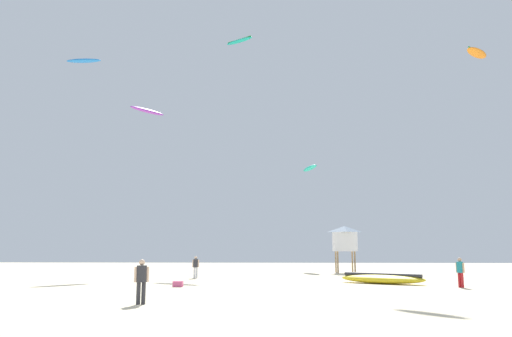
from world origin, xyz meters
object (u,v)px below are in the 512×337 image
object	(u,v)px
person_midground	(460,270)
kite_aloft_6	(84,61)
kite_aloft_0	(147,111)
person_foreground	(141,278)
kite_grounded_near	(382,279)
person_left	(196,265)
kite_aloft_4	(239,41)
cooler_box	(178,284)
lifeguard_tower	(345,238)
kite_aloft_3	(477,53)
kite_aloft_5	(310,168)

from	to	relation	value
person_midground	kite_aloft_6	size ratio (longest dim) A/B	0.50
person_midground	kite_aloft_0	world-z (taller)	kite_aloft_0
person_foreground	kite_grounded_near	size ratio (longest dim) A/B	0.33
person_foreground	person_left	size ratio (longest dim) A/B	1.09
person_foreground	kite_aloft_0	bearing A→B (deg)	175.28
kite_grounded_near	kite_aloft_4	bearing A→B (deg)	113.67
person_foreground	cooler_box	xyz separation A→B (m)	(-0.30, 8.92, -0.86)
lifeguard_tower	cooler_box	size ratio (longest dim) A/B	7.41
kite_grounded_near	kite_aloft_4	distance (m)	38.08
kite_aloft_0	kite_aloft_4	size ratio (longest dim) A/B	0.96
person_foreground	cooler_box	world-z (taller)	person_foreground
lifeguard_tower	cooler_box	distance (m)	20.64
person_midground	lifeguard_tower	world-z (taller)	lifeguard_tower
cooler_box	kite_grounded_near	bearing A→B (deg)	13.89
cooler_box	kite_aloft_3	world-z (taller)	kite_aloft_3
kite_aloft_0	kite_aloft_6	distance (m)	8.00
kite_grounded_near	kite_aloft_5	distance (m)	24.38
lifeguard_tower	kite_aloft_6	xyz separation A→B (m)	(-24.13, -1.90, 16.50)
person_foreground	cooler_box	bearing A→B (deg)	162.00
cooler_box	kite_aloft_3	size ratio (longest dim) A/B	0.16
person_left	cooler_box	size ratio (longest dim) A/B	2.85
person_foreground	kite_aloft_6	size ratio (longest dim) A/B	0.52
person_midground	person_left	world-z (taller)	person_midground
kite_aloft_3	cooler_box	bearing A→B (deg)	-142.45
kite_aloft_3	kite_aloft_5	world-z (taller)	kite_aloft_3
person_foreground	kite_aloft_6	bearing A→B (deg)	-171.86
kite_grounded_near	kite_aloft_6	distance (m)	33.33
kite_aloft_5	kite_aloft_3	bearing A→B (deg)	-15.62
person_midground	kite_grounded_near	distance (m)	4.81
kite_aloft_6	cooler_box	bearing A→B (deg)	-50.15
person_foreground	person_midground	distance (m)	18.08
cooler_box	kite_aloft_4	xyz separation A→B (m)	(1.27, 27.90, 26.83)
lifeguard_tower	person_foreground	bearing A→B (deg)	-114.12
kite_aloft_0	person_foreground	bearing A→B (deg)	-74.78
kite_aloft_3	kite_aloft_4	bearing A→B (deg)	162.65
kite_aloft_3	kite_aloft_4	distance (m)	26.59
kite_aloft_3	person_midground	bearing A→B (deg)	-117.03
kite_aloft_4	kite_grounded_near	bearing A→B (deg)	-66.33
kite_aloft_5	kite_aloft_6	xyz separation A→B (m)	(-21.67, -10.04, 8.75)
cooler_box	person_midground	bearing A→B (deg)	0.40
kite_aloft_4	kite_aloft_5	bearing A→B (deg)	-20.87
kite_grounded_near	kite_aloft_5	size ratio (longest dim) A/B	1.33
person_foreground	kite_aloft_3	distance (m)	44.12
person_foreground	person_midground	bearing A→B (deg)	100.04
person_left	kite_aloft_6	distance (m)	23.13
kite_aloft_3	kite_aloft_5	xyz separation A→B (m)	(-16.85, 4.71, -11.04)
lifeguard_tower	kite_aloft_6	size ratio (longest dim) A/B	1.25
kite_grounded_near	kite_aloft_5	xyz separation A→B (m)	(-2.87, 21.82, 10.49)
cooler_box	kite_aloft_5	distance (m)	28.58
person_midground	kite_aloft_4	size ratio (longest dim) A/B	0.44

